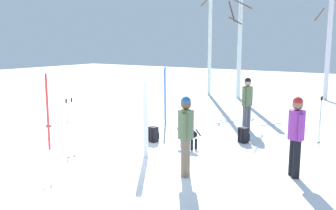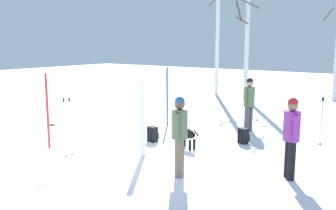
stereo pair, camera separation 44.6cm
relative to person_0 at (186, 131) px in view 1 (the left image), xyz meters
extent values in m
plane|color=white|center=(-2.03, -0.32, -0.98)|extent=(60.00, 60.00, 0.00)
cylinder|color=#72604C|center=(-0.03, 0.08, -0.57)|extent=(0.16, 0.16, 0.82)
cylinder|color=#72604C|center=(0.03, -0.08, -0.57)|extent=(0.16, 0.16, 0.82)
cylinder|color=#566B47|center=(0.00, 0.00, 0.15)|extent=(0.34, 0.34, 0.62)
sphere|color=brown|center=(0.00, 0.00, 0.57)|extent=(0.22, 0.22, 0.22)
sphere|color=#265999|center=(0.00, 0.00, 0.63)|extent=(0.21, 0.21, 0.21)
cylinder|color=#566B47|center=(-0.07, 0.20, 0.13)|extent=(0.10, 0.10, 0.56)
cylinder|color=#566B47|center=(0.07, -0.20, 0.13)|extent=(0.10, 0.10, 0.56)
cylinder|color=#4C4C56|center=(-0.49, 4.56, -0.57)|extent=(0.16, 0.16, 0.82)
cylinder|color=#4C4C56|center=(-0.45, 4.73, -0.57)|extent=(0.16, 0.16, 0.82)
cylinder|color=#566B47|center=(-0.47, 4.65, 0.15)|extent=(0.34, 0.34, 0.62)
sphere|color=tan|center=(-0.47, 4.65, 0.57)|extent=(0.22, 0.22, 0.22)
sphere|color=black|center=(-0.47, 4.65, 0.63)|extent=(0.21, 0.21, 0.21)
cylinder|color=#566B47|center=(-0.51, 4.44, 0.13)|extent=(0.10, 0.10, 0.56)
cylinder|color=#566B47|center=(-0.43, 4.85, 0.13)|extent=(0.10, 0.10, 0.56)
cylinder|color=black|center=(1.91, 1.28, -0.57)|extent=(0.16, 0.16, 0.82)
cylinder|color=black|center=(2.02, 1.14, -0.57)|extent=(0.16, 0.16, 0.82)
cylinder|color=purple|center=(1.96, 1.21, 0.15)|extent=(0.34, 0.34, 0.62)
sphere|color=#997051|center=(1.96, 1.21, 0.57)|extent=(0.22, 0.22, 0.22)
sphere|color=#B22626|center=(1.96, 1.21, 0.63)|extent=(0.21, 0.21, 0.21)
cylinder|color=purple|center=(1.83, 1.37, 0.13)|extent=(0.10, 0.10, 0.56)
cylinder|color=purple|center=(2.09, 1.04, 0.13)|extent=(0.10, 0.10, 0.56)
ellipsoid|color=black|center=(-0.99, 1.85, -0.57)|extent=(0.64, 0.37, 0.26)
sphere|color=black|center=(-1.32, 1.94, -0.51)|extent=(0.18, 0.18, 0.18)
ellipsoid|color=black|center=(-1.38, 1.95, -0.53)|extent=(0.11, 0.08, 0.06)
cylinder|color=black|center=(-0.66, 1.75, -0.49)|extent=(0.19, 0.09, 0.17)
cylinder|color=black|center=(-1.20, 1.82, -0.84)|extent=(0.07, 0.07, 0.28)
cylinder|color=black|center=(-1.16, 1.97, -0.84)|extent=(0.07, 0.07, 0.28)
cylinder|color=black|center=(-0.83, 1.72, -0.84)|extent=(0.07, 0.07, 0.28)
cylinder|color=black|center=(-0.79, 1.87, -0.84)|extent=(0.07, 0.07, 0.28)
cube|color=blue|center=(-3.12, 3.85, -0.03)|extent=(0.05, 0.12, 1.90)
cube|color=blue|center=(-3.12, 3.85, 0.96)|extent=(0.03, 0.06, 0.10)
cube|color=blue|center=(-3.14, 3.91, -0.03)|extent=(0.05, 0.12, 1.90)
cube|color=blue|center=(-3.14, 3.91, 0.96)|extent=(0.03, 0.06, 0.10)
cube|color=white|center=(-1.42, 0.53, -0.07)|extent=(0.07, 0.05, 1.83)
cube|color=white|center=(-1.42, 0.53, 0.89)|extent=(0.06, 0.04, 0.10)
cube|color=white|center=(-1.47, 0.50, -0.07)|extent=(0.07, 0.05, 1.83)
cube|color=white|center=(-1.47, 0.50, 0.89)|extent=(0.06, 0.04, 0.10)
cube|color=red|center=(-4.03, -0.30, -0.01)|extent=(0.05, 0.07, 1.94)
cube|color=red|center=(-4.03, -0.30, 1.00)|extent=(0.04, 0.06, 0.10)
cube|color=red|center=(-3.99, -0.35, -0.01)|extent=(0.05, 0.07, 1.94)
cube|color=red|center=(-3.99, -0.35, 1.00)|extent=(0.04, 0.06, 0.10)
cube|color=white|center=(-6.29, 1.50, -0.97)|extent=(0.13, 1.83, 0.02)
cube|color=#333338|center=(-6.30, 1.45, -0.95)|extent=(0.07, 0.12, 0.03)
cube|color=white|center=(-6.19, 1.49, -0.97)|extent=(0.13, 1.83, 0.02)
cube|color=#333338|center=(-6.20, 1.44, -0.95)|extent=(0.07, 0.12, 0.03)
cylinder|color=#B2B2BC|center=(1.87, 4.15, -0.35)|extent=(0.02, 0.10, 1.27)
cylinder|color=black|center=(1.87, 4.15, 0.34)|extent=(0.04, 0.04, 0.10)
cylinder|color=black|center=(1.87, 4.15, -0.91)|extent=(0.07, 0.07, 0.01)
cylinder|color=#B2B2BC|center=(1.87, 4.03, -0.35)|extent=(0.02, 0.10, 1.27)
cylinder|color=black|center=(1.87, 4.03, 0.34)|extent=(0.04, 0.04, 0.10)
cylinder|color=black|center=(1.87, 4.03, -0.91)|extent=(0.07, 0.07, 0.01)
cylinder|color=#B2B2BC|center=(-2.86, -0.53, -0.28)|extent=(0.02, 0.10, 1.41)
cylinder|color=black|center=(-2.86, -0.53, 0.48)|extent=(0.04, 0.04, 0.10)
cylinder|color=black|center=(-2.86, -0.53, -0.91)|extent=(0.07, 0.07, 0.01)
cylinder|color=#B2B2BC|center=(-2.86, -0.69, -0.28)|extent=(0.02, 0.10, 1.41)
cylinder|color=black|center=(-2.86, -0.69, 0.48)|extent=(0.04, 0.04, 0.10)
cylinder|color=black|center=(-2.86, -0.69, -0.91)|extent=(0.07, 0.07, 0.01)
cube|color=black|center=(-2.18, 1.84, -0.76)|extent=(0.30, 0.25, 0.44)
cube|color=black|center=(-2.15, 1.97, -0.83)|extent=(0.20, 0.10, 0.20)
cube|color=black|center=(-2.13, 1.71, -0.76)|extent=(0.04, 0.03, 0.37)
cube|color=black|center=(-2.27, 1.74, -0.76)|extent=(0.04, 0.03, 0.37)
cube|color=black|center=(0.02, 3.18, -0.76)|extent=(0.32, 0.30, 0.44)
cube|color=black|center=(0.08, 3.29, -0.83)|extent=(0.20, 0.14, 0.20)
cube|color=black|center=(0.03, 3.04, -0.76)|extent=(0.04, 0.04, 0.37)
cube|color=black|center=(-0.09, 3.11, -0.76)|extent=(0.04, 0.04, 0.37)
cylinder|color=silver|center=(-5.34, 11.47, 2.95)|extent=(0.19, 0.19, 7.86)
cylinder|color=silver|center=(-3.49, 11.10, 2.07)|extent=(0.22, 0.22, 6.11)
cylinder|color=brown|center=(-3.25, 10.66, 3.66)|extent=(0.94, 0.55, 0.56)
cylinder|color=brown|center=(-3.60, 10.72, 2.89)|extent=(0.81, 0.31, 0.43)
cylinder|color=brown|center=(-3.82, 10.79, 3.34)|extent=(0.71, 0.76, 1.08)
cylinder|color=silver|center=(0.36, 12.90, 2.48)|extent=(0.23, 0.23, 6.93)
cylinder|color=brown|center=(-0.19, 12.98, 3.18)|extent=(0.24, 1.14, 0.69)
camera|label=1|loc=(3.88, -6.55, 1.84)|focal=39.68mm
camera|label=2|loc=(4.25, -6.30, 1.84)|focal=39.68mm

